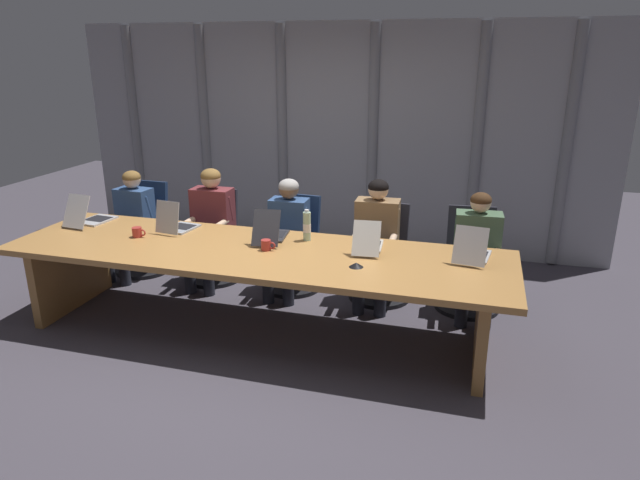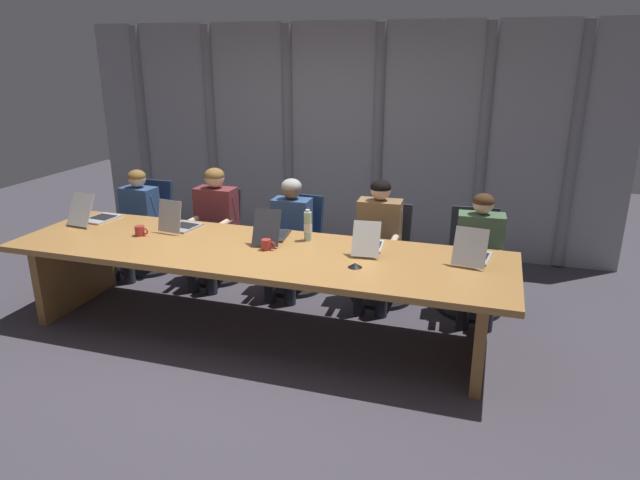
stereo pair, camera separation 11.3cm
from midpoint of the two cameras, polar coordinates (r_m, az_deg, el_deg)
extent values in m
plane|color=#47424C|center=(4.94, -5.65, -9.06)|extent=(12.80, 12.80, 0.00)
cube|color=#B77F42|center=(4.65, -5.93, -1.22)|extent=(4.18, 1.15, 0.05)
cube|color=black|center=(4.68, -5.90, -1.97)|extent=(3.55, 0.10, 0.06)
cube|color=olive|center=(5.73, -22.97, -2.74)|extent=(0.08, 0.98, 0.69)
cube|color=olive|center=(4.46, 16.76, -8.08)|extent=(0.08, 0.98, 0.69)
cube|color=#9999A0|center=(6.78, 2.22, 10.27)|extent=(6.40, 0.10, 2.61)
cylinder|color=gray|center=(7.83, -17.05, 10.62)|extent=(0.12, 0.12, 2.56)
cylinder|color=gray|center=(7.32, -10.48, 10.61)|extent=(0.12, 0.12, 2.56)
cylinder|color=gray|center=(6.91, -2.79, 10.42)|extent=(0.12, 0.12, 2.56)
cylinder|color=gray|center=(6.61, 6.36, 9.96)|extent=(0.12, 0.12, 2.56)
cylinder|color=gray|center=(6.49, 16.63, 9.15)|extent=(0.12, 0.12, 2.56)
cylinder|color=gray|center=(6.54, 24.73, 8.30)|extent=(0.12, 0.12, 2.56)
cube|color=#BCBCC1|center=(5.81, -20.76, 2.04)|extent=(0.27, 0.35, 0.02)
cube|color=black|center=(5.83, -20.60, 2.20)|extent=(0.22, 0.20, 0.00)
cube|color=#BCBCC1|center=(5.61, -22.56, 2.87)|extent=(0.26, 0.17, 0.29)
cube|color=black|center=(5.62, -22.53, 2.91)|extent=(0.23, 0.15, 0.26)
cube|color=#A8ADB7|center=(5.31, -13.05, 1.29)|extent=(0.27, 0.33, 0.02)
cube|color=black|center=(5.32, -12.91, 1.46)|extent=(0.22, 0.19, 0.00)
cube|color=#A8ADB7|center=(5.13, -14.39, 2.34)|extent=(0.24, 0.10, 0.28)
cube|color=black|center=(5.14, -14.35, 2.37)|extent=(0.22, 0.08, 0.25)
cube|color=#2D2D33|center=(4.95, -3.98, 0.47)|extent=(0.27, 0.36, 0.02)
cube|color=black|center=(4.97, -3.91, 0.67)|extent=(0.21, 0.21, 0.00)
cube|color=#2D2D33|center=(4.68, -4.75, 1.27)|extent=(0.24, 0.19, 0.28)
cube|color=black|center=(4.69, -4.73, 1.33)|extent=(0.22, 0.16, 0.25)
cube|color=beige|center=(4.69, 5.72, -0.61)|extent=(0.24, 0.32, 0.02)
cube|color=black|center=(4.71, 5.75, -0.40)|extent=(0.20, 0.18, 0.00)
cube|color=beige|center=(4.44, 5.42, 0.11)|extent=(0.23, 0.17, 0.26)
cube|color=black|center=(4.44, 5.43, 0.17)|extent=(0.21, 0.15, 0.23)
cube|color=#BCBCC1|center=(4.60, 15.98, -1.65)|extent=(0.28, 0.34, 0.02)
cube|color=black|center=(4.62, 16.04, -1.44)|extent=(0.23, 0.20, 0.00)
cube|color=#BCBCC1|center=(4.36, 15.69, -0.71)|extent=(0.26, 0.15, 0.28)
cube|color=black|center=(4.36, 15.70, -0.66)|extent=(0.23, 0.13, 0.25)
cube|color=navy|center=(6.37, -16.81, 0.69)|extent=(0.49, 0.49, 0.08)
cube|color=navy|center=(6.47, -15.92, 3.69)|extent=(0.44, 0.13, 0.50)
cylinder|color=#262628|center=(6.44, -16.64, -1.06)|extent=(0.05, 0.05, 0.33)
cylinder|color=black|center=(6.50, -16.49, -2.61)|extent=(0.60, 0.60, 0.04)
cube|color=#2D2D38|center=(5.95, -10.06, -0.03)|extent=(0.52, 0.52, 0.08)
cube|color=#2D2D38|center=(6.07, -9.42, 3.04)|extent=(0.44, 0.15, 0.46)
cylinder|color=#262628|center=(6.02, -9.95, -1.90)|extent=(0.05, 0.05, 0.33)
cylinder|color=black|center=(6.09, -9.85, -3.55)|extent=(0.60, 0.60, 0.04)
cube|color=navy|center=(5.62, -2.10, -0.89)|extent=(0.52, 0.52, 0.08)
cube|color=navy|center=(5.72, -1.23, 2.35)|extent=(0.44, 0.15, 0.47)
cylinder|color=#262628|center=(5.69, -2.08, -2.85)|extent=(0.05, 0.05, 0.33)
cylinder|color=black|center=(5.76, -2.06, -4.58)|extent=(0.60, 0.60, 0.04)
cube|color=#2D2D38|center=(5.40, 6.97, -1.85)|extent=(0.50, 0.50, 0.08)
cube|color=#2D2D38|center=(5.52, 7.59, 1.46)|extent=(0.44, 0.13, 0.45)
cylinder|color=#262628|center=(5.47, 6.88, -3.87)|extent=(0.05, 0.05, 0.33)
cylinder|color=black|center=(5.55, 6.81, -5.66)|extent=(0.60, 0.60, 0.04)
cube|color=#2D2D38|center=(5.33, 15.75, -2.72)|extent=(0.52, 0.52, 0.08)
cube|color=#2D2D38|center=(5.45, 15.90, 0.79)|extent=(0.44, 0.15, 0.47)
cylinder|color=#262628|center=(5.40, 15.56, -4.77)|extent=(0.05, 0.05, 0.33)
cylinder|color=black|center=(5.48, 15.39, -6.56)|extent=(0.60, 0.60, 0.04)
cube|color=#335184|center=(6.29, -17.27, 3.03)|extent=(0.38, 0.25, 0.47)
sphere|color=beige|center=(6.22, -17.57, 5.97)|extent=(0.18, 0.18, 0.18)
ellipsoid|color=olive|center=(6.21, -17.59, 6.18)|extent=(0.19, 0.19, 0.14)
cylinder|color=#335184|center=(6.19, -16.21, 3.30)|extent=(0.08, 0.14, 0.27)
cylinder|color=beige|center=(6.06, -17.32, 1.73)|extent=(0.09, 0.30, 0.06)
cylinder|color=#335184|center=(6.38, -18.39, 3.54)|extent=(0.08, 0.14, 0.27)
cylinder|color=beige|center=(6.26, -19.50, 2.02)|extent=(0.09, 0.30, 0.06)
cylinder|color=#262833|center=(6.16, -17.48, 0.10)|extent=(0.16, 0.41, 0.13)
cylinder|color=#262833|center=(6.10, -18.35, -2.24)|extent=(0.11, 0.11, 0.43)
cylinder|color=#262833|center=(6.28, -18.89, 0.32)|extent=(0.16, 0.41, 0.13)
cylinder|color=#262833|center=(6.22, -19.76, -1.97)|extent=(0.11, 0.11, 0.43)
cube|color=brown|center=(5.83, -9.89, 2.69)|extent=(0.41, 0.22, 0.53)
sphere|color=beige|center=(5.74, -10.09, 6.23)|extent=(0.20, 0.20, 0.20)
ellipsoid|color=olive|center=(5.73, -10.11, 6.47)|extent=(0.20, 0.20, 0.15)
cylinder|color=brown|center=(5.73, -8.39, 3.28)|extent=(0.07, 0.14, 0.27)
cylinder|color=beige|center=(5.58, -9.25, 1.57)|extent=(0.06, 0.30, 0.06)
cylinder|color=brown|center=(5.88, -11.43, 3.51)|extent=(0.07, 0.14, 0.27)
cylinder|color=beige|center=(5.74, -12.34, 1.85)|extent=(0.06, 0.30, 0.06)
cylinder|color=#262833|center=(5.70, -9.73, -0.76)|extent=(0.13, 0.40, 0.13)
cylinder|color=#262833|center=(5.62, -10.43, -3.33)|extent=(0.11, 0.11, 0.43)
cylinder|color=#262833|center=(5.79, -11.50, -0.56)|extent=(0.13, 0.40, 0.13)
cylinder|color=#262833|center=(5.71, -12.22, -3.08)|extent=(0.11, 0.11, 0.43)
cube|color=#335184|center=(5.51, -2.27, 1.78)|extent=(0.37, 0.23, 0.48)
sphere|color=#8C6647|center=(5.43, -2.32, 5.22)|extent=(0.19, 0.19, 0.19)
ellipsoid|color=#B2ADA8|center=(5.42, -2.32, 5.47)|extent=(0.20, 0.20, 0.15)
cylinder|color=#335184|center=(5.46, -0.76, 2.14)|extent=(0.07, 0.14, 0.27)
cylinder|color=#8C6647|center=(5.30, -1.41, 0.30)|extent=(0.07, 0.30, 0.06)
cylinder|color=#335184|center=(5.55, -3.77, 2.38)|extent=(0.07, 0.14, 0.27)
cylinder|color=#8C6647|center=(5.40, -4.50, 0.59)|extent=(0.07, 0.30, 0.06)
cylinder|color=#262833|center=(5.39, -1.90, -1.63)|extent=(0.14, 0.40, 0.13)
cylinder|color=#262833|center=(5.31, -2.47, -4.37)|extent=(0.11, 0.11, 0.43)
cylinder|color=#262833|center=(5.45, -3.90, -1.43)|extent=(0.14, 0.40, 0.13)
cylinder|color=#262833|center=(5.37, -4.50, -4.13)|extent=(0.11, 0.11, 0.43)
cube|color=olive|center=(5.29, 6.63, 1.23)|extent=(0.41, 0.24, 0.53)
sphere|color=beige|center=(5.19, 6.78, 5.07)|extent=(0.19, 0.19, 0.19)
ellipsoid|color=black|center=(5.19, 6.79, 5.32)|extent=(0.19, 0.19, 0.14)
cylinder|color=olive|center=(5.25, 8.51, 1.88)|extent=(0.08, 0.14, 0.27)
cylinder|color=beige|center=(5.08, 8.16, -0.04)|extent=(0.08, 0.30, 0.06)
cylinder|color=olive|center=(5.29, 4.83, 2.17)|extent=(0.08, 0.14, 0.27)
cylinder|color=beige|center=(5.13, 4.37, 0.27)|extent=(0.08, 0.30, 0.06)
cylinder|color=#262833|center=(5.19, 7.27, -2.62)|extent=(0.15, 0.41, 0.13)
cylinder|color=#262833|center=(5.10, 6.89, -5.49)|extent=(0.11, 0.11, 0.43)
cylinder|color=#262833|center=(5.21, 5.09, -2.42)|extent=(0.15, 0.41, 0.13)
cylinder|color=#262833|center=(5.13, 4.67, -5.28)|extent=(0.11, 0.11, 0.43)
cube|color=#4C6B4C|center=(5.22, 16.49, 0.01)|extent=(0.41, 0.24, 0.48)
sphere|color=beige|center=(5.12, 16.83, 3.55)|extent=(0.18, 0.18, 0.18)
ellipsoid|color=#472D19|center=(5.12, 16.85, 3.79)|extent=(0.18, 0.18, 0.14)
cylinder|color=#4C6B4C|center=(5.21, 18.41, 0.37)|extent=(0.08, 0.14, 0.27)
cylinder|color=beige|center=(5.05, 18.41, -1.62)|extent=(0.08, 0.30, 0.06)
cylinder|color=#4C6B4C|center=(5.19, 14.66, 0.67)|extent=(0.08, 0.14, 0.27)
cylinder|color=beige|center=(5.03, 14.54, -1.31)|extent=(0.08, 0.30, 0.06)
cylinder|color=#262833|center=(5.12, 17.39, -3.62)|extent=(0.15, 0.41, 0.13)
cylinder|color=#262833|center=(5.04, 17.24, -6.56)|extent=(0.11, 0.11, 0.43)
cylinder|color=#262833|center=(5.11, 15.15, -3.45)|extent=(0.15, 0.41, 0.13)
cylinder|color=#262833|center=(5.03, 14.96, -6.39)|extent=(0.11, 0.11, 0.43)
cylinder|color=#ADD1B2|center=(4.81, -0.57, 1.41)|extent=(0.07, 0.07, 0.25)
cylinder|color=white|center=(4.81, -0.57, 1.27)|extent=(0.07, 0.07, 0.07)
cylinder|color=white|center=(4.77, -0.58, 2.97)|extent=(0.04, 0.04, 0.02)
cylinder|color=#B2332D|center=(4.61, -4.78, -0.46)|extent=(0.08, 0.08, 0.09)
torus|color=#B2332D|center=(4.59, -4.18, -0.53)|extent=(0.06, 0.01, 0.06)
cylinder|color=#B2332D|center=(5.19, -17.21, 0.91)|extent=(0.08, 0.08, 0.09)
torus|color=#B2332D|center=(5.16, -16.71, 0.85)|extent=(0.06, 0.01, 0.06)
cone|color=black|center=(4.24, 4.33, -2.56)|extent=(0.11, 0.11, 0.03)
camera|label=1|loc=(0.06, -89.29, 0.24)|focal=31.59mm
camera|label=2|loc=(0.06, 90.71, -0.24)|focal=31.59mm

